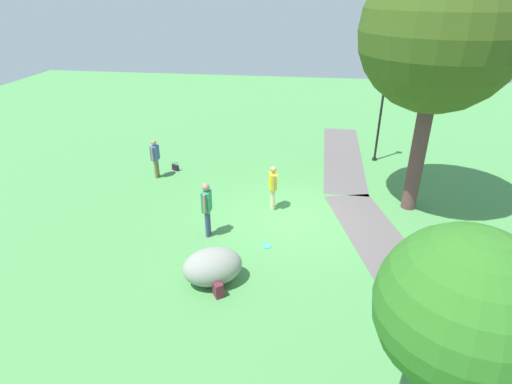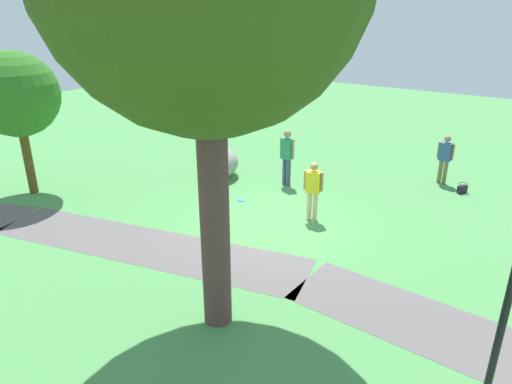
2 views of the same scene
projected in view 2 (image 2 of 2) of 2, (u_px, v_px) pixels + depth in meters
ground_plane at (277, 224)px, 11.99m from camera, size 48.00×48.00×0.00m
footpath_segment_mid at (145, 245)px, 10.88m from camera, size 8.16×3.74×0.01m
young_tree_near_path at (16, 95)px, 12.97m from camera, size 2.43×2.43×4.23m
lawn_boulder at (221, 163)px, 15.22m from camera, size 1.69×1.89×0.96m
woman_with_handbag at (445, 156)px, 14.49m from camera, size 0.52×0.26×1.59m
man_near_boulder at (313, 187)px, 11.92m from camera, size 0.50×0.33×1.60m
passerby_on_path at (287, 153)px, 14.31m from camera, size 0.52×0.24×1.80m
handbag_on_grass at (462, 189)px, 13.97m from camera, size 0.37×0.37×0.31m
backpack_by_boulder at (204, 170)px, 15.43m from camera, size 0.34×0.35×0.40m
frisbee_on_grass at (241, 200)px, 13.50m from camera, size 0.25×0.25×0.02m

